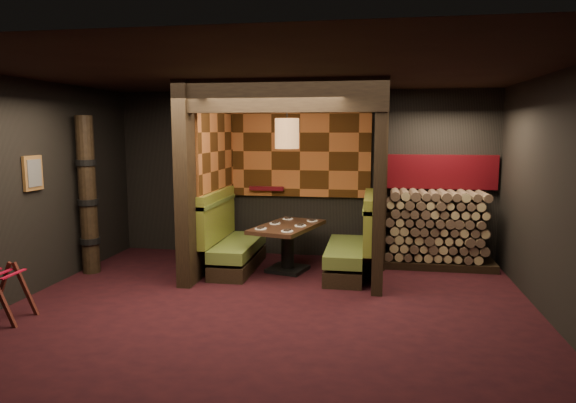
# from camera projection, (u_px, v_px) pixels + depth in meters

# --- Properties ---
(floor) EXTENTS (6.50, 5.50, 0.02)m
(floor) POSITION_uv_depth(u_px,v_px,m) (271.00, 308.00, 6.37)
(floor) COLOR black
(floor) RESTS_ON ground
(ceiling) EXTENTS (6.50, 5.50, 0.02)m
(ceiling) POSITION_uv_depth(u_px,v_px,m) (269.00, 71.00, 5.97)
(ceiling) COLOR black
(ceiling) RESTS_ON ground
(wall_back) EXTENTS (6.50, 0.02, 2.85)m
(wall_back) POSITION_uv_depth(u_px,v_px,m) (302.00, 174.00, 8.86)
(wall_back) COLOR black
(wall_back) RESTS_ON ground
(wall_front) EXTENTS (6.50, 0.02, 2.85)m
(wall_front) POSITION_uv_depth(u_px,v_px,m) (189.00, 243.00, 3.47)
(wall_front) COLOR black
(wall_front) RESTS_ON ground
(wall_left) EXTENTS (0.02, 5.50, 2.85)m
(wall_left) POSITION_uv_depth(u_px,v_px,m) (26.00, 189.00, 6.70)
(wall_left) COLOR black
(wall_left) RESTS_ON ground
(wall_right) EXTENTS (0.02, 5.50, 2.85)m
(wall_right) POSITION_uv_depth(u_px,v_px,m) (561.00, 200.00, 5.63)
(wall_right) COLOR black
(wall_right) RESTS_ON ground
(partition_left) EXTENTS (0.20, 2.20, 2.85)m
(partition_left) POSITION_uv_depth(u_px,v_px,m) (207.00, 179.00, 8.00)
(partition_left) COLOR black
(partition_left) RESTS_ON floor
(partition_right) EXTENTS (0.15, 2.10, 2.85)m
(partition_right) POSITION_uv_depth(u_px,v_px,m) (379.00, 182.00, 7.61)
(partition_right) COLOR black
(partition_right) RESTS_ON floor
(header_beam) EXTENTS (2.85, 0.18, 0.44)m
(header_beam) POSITION_uv_depth(u_px,v_px,m) (278.00, 96.00, 6.69)
(header_beam) COLOR black
(header_beam) RESTS_ON partition_left
(tapa_back_panel) EXTENTS (2.40, 0.06, 1.55)m
(tapa_back_panel) POSITION_uv_depth(u_px,v_px,m) (300.00, 151.00, 8.76)
(tapa_back_panel) COLOR #A55729
(tapa_back_panel) RESTS_ON wall_back
(tapa_side_panel) EXTENTS (0.04, 1.85, 1.45)m
(tapa_side_panel) POSITION_uv_depth(u_px,v_px,m) (217.00, 151.00, 8.09)
(tapa_side_panel) COLOR #A55729
(tapa_side_panel) RESTS_ON partition_left
(lacquer_shelf) EXTENTS (0.60, 0.12, 0.07)m
(lacquer_shelf) POSITION_uv_depth(u_px,v_px,m) (267.00, 188.00, 8.89)
(lacquer_shelf) COLOR #4F0A12
(lacquer_shelf) RESTS_ON wall_back
(booth_bench_left) EXTENTS (0.68, 1.60, 1.14)m
(booth_bench_left) POSITION_uv_depth(u_px,v_px,m) (232.00, 244.00, 8.08)
(booth_bench_left) COLOR black
(booth_bench_left) RESTS_ON floor
(booth_bench_right) EXTENTS (0.68, 1.60, 1.14)m
(booth_bench_right) POSITION_uv_depth(u_px,v_px,m) (352.00, 249.00, 7.77)
(booth_bench_right) COLOR black
(booth_bench_right) RESTS_ON floor
(dining_table) EXTENTS (1.09, 1.53, 0.73)m
(dining_table) POSITION_uv_depth(u_px,v_px,m) (288.00, 240.00, 7.95)
(dining_table) COLOR black
(dining_table) RESTS_ON floor
(place_settings) EXTENTS (0.85, 1.21, 0.03)m
(place_settings) POSITION_uv_depth(u_px,v_px,m) (288.00, 224.00, 7.92)
(place_settings) COLOR white
(place_settings) RESTS_ON dining_table
(pendant_lamp) EXTENTS (0.36, 0.36, 0.94)m
(pendant_lamp) POSITION_uv_depth(u_px,v_px,m) (287.00, 133.00, 7.68)
(pendant_lamp) COLOR olive
(pendant_lamp) RESTS_ON ceiling
(framed_picture) EXTENTS (0.05, 0.36, 0.46)m
(framed_picture) POSITION_uv_depth(u_px,v_px,m) (33.00, 173.00, 6.77)
(framed_picture) COLOR brown
(framed_picture) RESTS_ON wall_left
(luggage_rack) EXTENTS (0.64, 0.46, 0.68)m
(luggage_rack) POSITION_uv_depth(u_px,v_px,m) (2.00, 292.00, 5.91)
(luggage_rack) COLOR #401812
(luggage_rack) RESTS_ON floor
(totem_column) EXTENTS (0.31, 0.31, 2.40)m
(totem_column) POSITION_uv_depth(u_px,v_px,m) (88.00, 196.00, 7.78)
(totem_column) COLOR black
(totem_column) RESTS_ON floor
(firewood_stack) EXTENTS (1.73, 0.70, 1.22)m
(firewood_stack) POSITION_uv_depth(u_px,v_px,m) (440.00, 229.00, 8.20)
(firewood_stack) COLOR black
(firewood_stack) RESTS_ON floor
(mosaic_header) EXTENTS (1.83, 0.10, 0.56)m
(mosaic_header) POSITION_uv_depth(u_px,v_px,m) (439.00, 172.00, 8.40)
(mosaic_header) COLOR maroon
(mosaic_header) RESTS_ON wall_back
(bay_front_post) EXTENTS (0.08, 0.08, 2.85)m
(bay_front_post) POSITION_uv_depth(u_px,v_px,m) (384.00, 180.00, 7.85)
(bay_front_post) COLOR black
(bay_front_post) RESTS_ON floor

